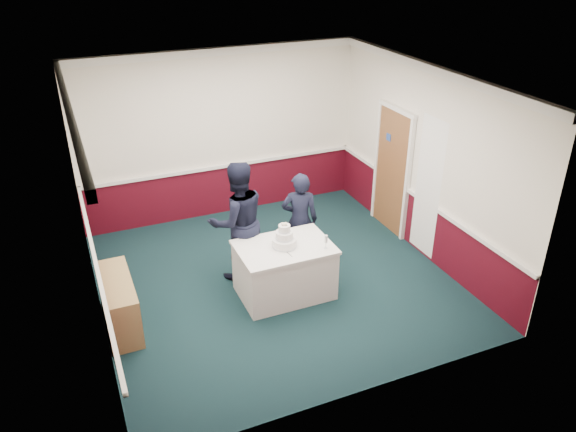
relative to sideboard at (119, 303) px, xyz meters
name	(u,v)px	position (x,y,z in m)	size (l,w,h in m)	color
ground	(275,280)	(2.28, 0.20, -0.35)	(5.00, 5.00, 0.00)	#12282E
room_shell	(263,143)	(2.36, 0.81, 1.62)	(5.00, 5.00, 3.00)	white
sideboard	(119,303)	(0.00, 0.00, 0.00)	(0.41, 1.20, 0.70)	tan
cake_table	(284,270)	(2.28, -0.17, 0.05)	(1.32, 0.92, 0.79)	white
wedding_cake	(284,239)	(2.28, -0.17, 0.55)	(0.35, 0.35, 0.36)	white
cake_knife	(288,253)	(2.25, -0.37, 0.44)	(0.01, 0.22, 0.01)	silver
champagne_flute	(326,240)	(2.78, -0.45, 0.58)	(0.05, 0.05, 0.21)	silver
person_man	(238,221)	(1.84, 0.55, 0.57)	(0.90, 0.70, 1.84)	black
person_woman	(300,220)	(2.80, 0.49, 0.42)	(0.56, 0.37, 1.54)	black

